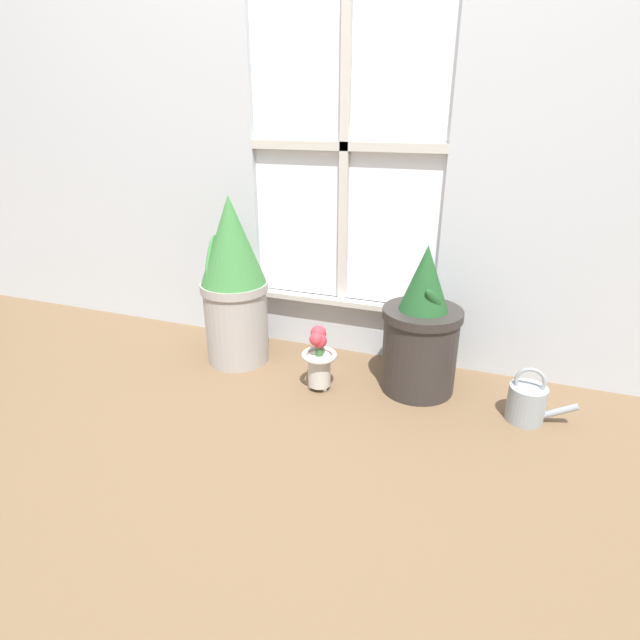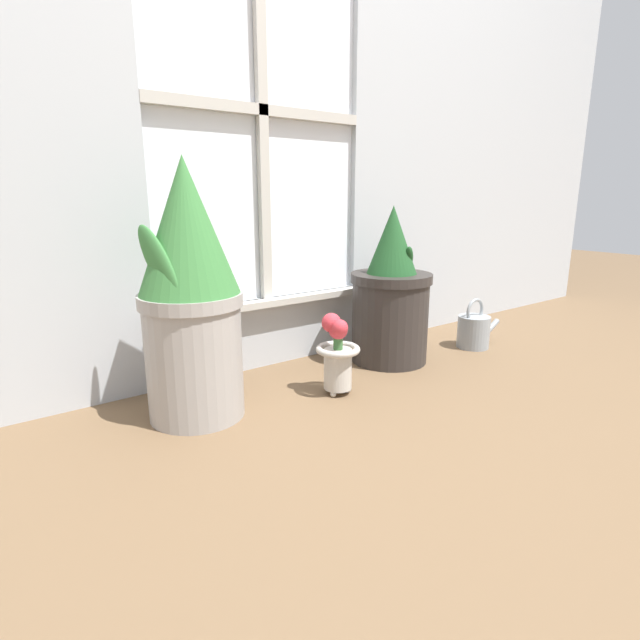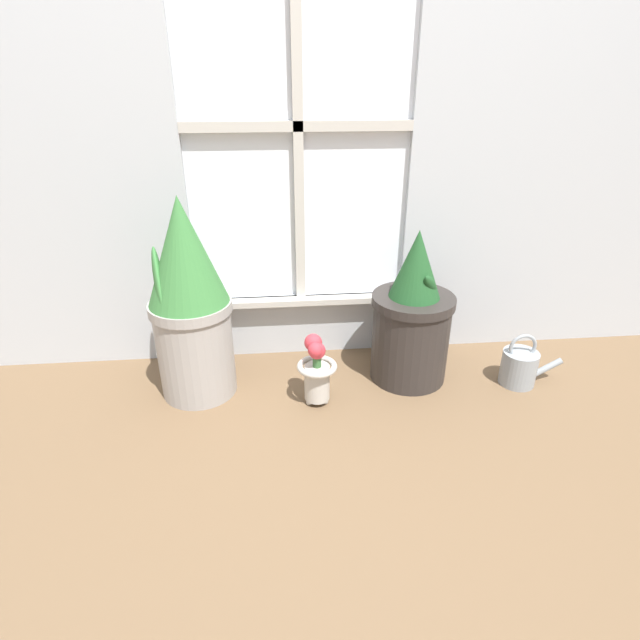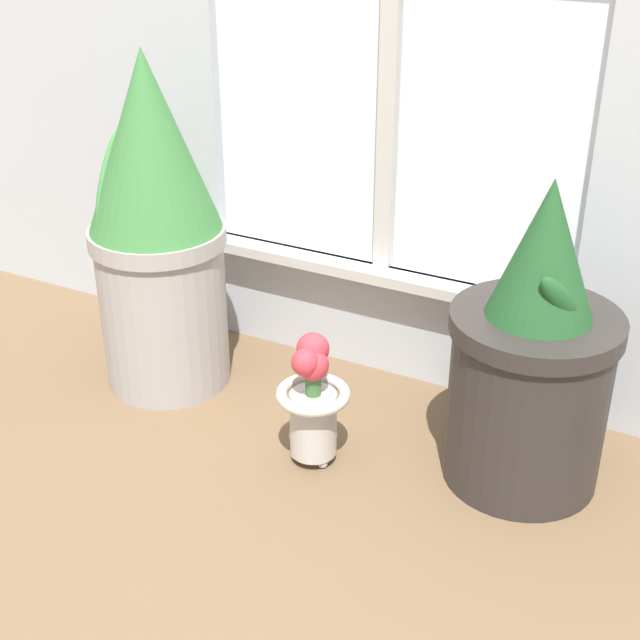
{
  "view_description": "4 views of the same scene",
  "coord_description": "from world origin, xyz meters",
  "px_view_note": "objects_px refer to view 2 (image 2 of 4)",
  "views": [
    {
      "loc": [
        0.64,
        -1.52,
        1.04
      ],
      "look_at": [
        -0.01,
        0.23,
        0.25
      ],
      "focal_mm": 28.0,
      "sensor_mm": 36.0,
      "label": 1
    },
    {
      "loc": [
        -0.93,
        -1.06,
        0.63
      ],
      "look_at": [
        0.04,
        0.23,
        0.22
      ],
      "focal_mm": 28.0,
      "sensor_mm": 36.0,
      "label": 2
    },
    {
      "loc": [
        -0.1,
        -1.37,
        1.07
      ],
      "look_at": [
        0.05,
        0.2,
        0.29
      ],
      "focal_mm": 28.0,
      "sensor_mm": 36.0,
      "label": 3
    },
    {
      "loc": [
        0.7,
        -1.13,
        1.05
      ],
      "look_at": [
        0.01,
        0.18,
        0.28
      ],
      "focal_mm": 50.0,
      "sensor_mm": 36.0,
      "label": 4
    }
  ],
  "objects_px": {
    "potted_plant_right": "(391,298)",
    "watering_can": "(474,330)",
    "flower_vase": "(337,353)",
    "potted_plant_left": "(190,292)"
  },
  "relations": [
    {
      "from": "flower_vase",
      "to": "watering_can",
      "type": "bearing_deg",
      "value": 3.58
    },
    {
      "from": "potted_plant_left",
      "to": "watering_can",
      "type": "bearing_deg",
      "value": -3.27
    },
    {
      "from": "flower_vase",
      "to": "potted_plant_right",
      "type": "bearing_deg",
      "value": 20.56
    },
    {
      "from": "potted_plant_left",
      "to": "flower_vase",
      "type": "xyz_separation_m",
      "value": [
        0.43,
        -0.12,
        -0.23
      ]
    },
    {
      "from": "potted_plant_left",
      "to": "flower_vase",
      "type": "bearing_deg",
      "value": -15.33
    },
    {
      "from": "flower_vase",
      "to": "watering_can",
      "type": "relative_size",
      "value": 1.11
    },
    {
      "from": "potted_plant_left",
      "to": "watering_can",
      "type": "xyz_separation_m",
      "value": [
        1.21,
        -0.07,
        -0.29
      ]
    },
    {
      "from": "watering_can",
      "to": "flower_vase",
      "type": "bearing_deg",
      "value": -176.42
    },
    {
      "from": "potted_plant_right",
      "to": "watering_can",
      "type": "distance_m",
      "value": 0.45
    },
    {
      "from": "potted_plant_left",
      "to": "flower_vase",
      "type": "height_order",
      "value": "potted_plant_left"
    }
  ]
}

